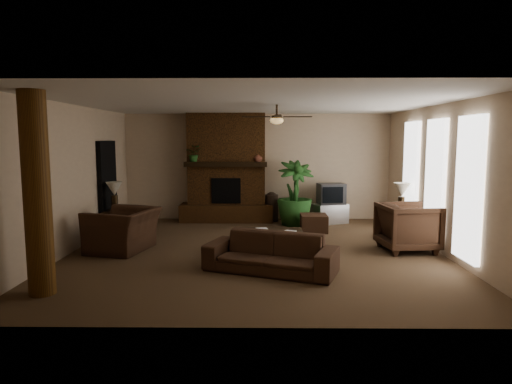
{
  "coord_description": "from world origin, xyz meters",
  "views": [
    {
      "loc": [
        0.09,
        -8.38,
        2.16
      ],
      "look_at": [
        0.0,
        0.4,
        1.1
      ],
      "focal_mm": 31.33,
      "sensor_mm": 36.0,
      "label": 1
    }
  ],
  "objects_px": {
    "log_column": "(37,194)",
    "coffee_table": "(271,234)",
    "floor_vase": "(272,205)",
    "floor_plant": "(295,207)",
    "ottoman": "(314,223)",
    "side_table_right": "(400,225)",
    "side_table_left": "(116,223)",
    "armchair_left": "(123,223)",
    "lamp_left": "(114,191)",
    "sofa": "(271,247)",
    "lamp_right": "(402,192)",
    "tv_stand": "(330,213)",
    "armchair_right": "(408,225)"
  },
  "relations": [
    {
      "from": "armchair_right",
      "to": "side_table_left",
      "type": "height_order",
      "value": "armchair_right"
    },
    {
      "from": "floor_vase",
      "to": "lamp_left",
      "type": "distance_m",
      "value": 3.99
    },
    {
      "from": "coffee_table",
      "to": "ottoman",
      "type": "xyz_separation_m",
      "value": [
        1.04,
        1.97,
        -0.17
      ]
    },
    {
      "from": "sofa",
      "to": "lamp_right",
      "type": "relative_size",
      "value": 3.25
    },
    {
      "from": "floor_vase",
      "to": "side_table_left",
      "type": "height_order",
      "value": "floor_vase"
    },
    {
      "from": "ottoman",
      "to": "floor_vase",
      "type": "xyz_separation_m",
      "value": [
        -0.95,
        1.31,
        0.23
      ]
    },
    {
      "from": "sofa",
      "to": "floor_vase",
      "type": "height_order",
      "value": "sofa"
    },
    {
      "from": "log_column",
      "to": "armchair_right",
      "type": "xyz_separation_m",
      "value": [
        5.88,
        2.48,
        -0.89
      ]
    },
    {
      "from": "ottoman",
      "to": "side_table_right",
      "type": "relative_size",
      "value": 1.09
    },
    {
      "from": "coffee_table",
      "to": "tv_stand",
      "type": "distance_m",
      "value": 3.4
    },
    {
      "from": "lamp_left",
      "to": "side_table_right",
      "type": "bearing_deg",
      "value": -0.96
    },
    {
      "from": "sofa",
      "to": "armchair_right",
      "type": "bearing_deg",
      "value": 47.89
    },
    {
      "from": "armchair_right",
      "to": "floor_plant",
      "type": "height_order",
      "value": "armchair_right"
    },
    {
      "from": "tv_stand",
      "to": "lamp_left",
      "type": "xyz_separation_m",
      "value": [
        -5.0,
        -1.5,
        0.75
      ]
    },
    {
      "from": "armchair_left",
      "to": "sofa",
      "type": "bearing_deg",
      "value": 77.78
    },
    {
      "from": "coffee_table",
      "to": "ottoman",
      "type": "relative_size",
      "value": 2.0
    },
    {
      "from": "armchair_left",
      "to": "floor_vase",
      "type": "height_order",
      "value": "armchair_left"
    },
    {
      "from": "tv_stand",
      "to": "side_table_right",
      "type": "relative_size",
      "value": 1.55
    },
    {
      "from": "log_column",
      "to": "side_table_left",
      "type": "distance_m",
      "value": 3.98
    },
    {
      "from": "lamp_left",
      "to": "side_table_right",
      "type": "distance_m",
      "value": 6.34
    },
    {
      "from": "coffee_table",
      "to": "sofa",
      "type": "bearing_deg",
      "value": -91.34
    },
    {
      "from": "ottoman",
      "to": "tv_stand",
      "type": "xyz_separation_m",
      "value": [
        0.53,
        1.04,
        0.05
      ]
    },
    {
      "from": "side_table_left",
      "to": "lamp_left",
      "type": "xyz_separation_m",
      "value": [
        0.0,
        -0.03,
        0.73
      ]
    },
    {
      "from": "log_column",
      "to": "coffee_table",
      "type": "relative_size",
      "value": 2.33
    },
    {
      "from": "tv_stand",
      "to": "floor_vase",
      "type": "xyz_separation_m",
      "value": [
        -1.48,
        0.27,
        0.18
      ]
    },
    {
      "from": "floor_vase",
      "to": "lamp_right",
      "type": "bearing_deg",
      "value": -34.58
    },
    {
      "from": "sofa",
      "to": "ottoman",
      "type": "bearing_deg",
      "value": 91.69
    },
    {
      "from": "lamp_left",
      "to": "lamp_right",
      "type": "distance_m",
      "value": 6.3
    },
    {
      "from": "floor_vase",
      "to": "lamp_left",
      "type": "height_order",
      "value": "lamp_left"
    },
    {
      "from": "floor_vase",
      "to": "lamp_right",
      "type": "xyz_separation_m",
      "value": [
        2.77,
        -1.91,
        0.57
      ]
    },
    {
      "from": "tv_stand",
      "to": "floor_plant",
      "type": "distance_m",
      "value": 0.97
    },
    {
      "from": "ottoman",
      "to": "tv_stand",
      "type": "bearing_deg",
      "value": 63.27
    },
    {
      "from": "log_column",
      "to": "lamp_right",
      "type": "bearing_deg",
      "value": 30.82
    },
    {
      "from": "sofa",
      "to": "side_table_left",
      "type": "distance_m",
      "value": 4.36
    },
    {
      "from": "armchair_right",
      "to": "floor_vase",
      "type": "bearing_deg",
      "value": 33.4
    },
    {
      "from": "sofa",
      "to": "tv_stand",
      "type": "bearing_deg",
      "value": 89.65
    },
    {
      "from": "armchair_left",
      "to": "floor_vase",
      "type": "distance_m",
      "value": 4.28
    },
    {
      "from": "ottoman",
      "to": "floor_vase",
      "type": "relative_size",
      "value": 0.78
    },
    {
      "from": "lamp_left",
      "to": "side_table_right",
      "type": "xyz_separation_m",
      "value": [
        6.3,
        -0.11,
        -0.73
      ]
    },
    {
      "from": "sofa",
      "to": "lamp_left",
      "type": "bearing_deg",
      "value": 162.26
    },
    {
      "from": "armchair_right",
      "to": "ottoman",
      "type": "relative_size",
      "value": 1.7
    },
    {
      "from": "side_table_left",
      "to": "side_table_right",
      "type": "height_order",
      "value": "same"
    },
    {
      "from": "sofa",
      "to": "side_table_left",
      "type": "xyz_separation_m",
      "value": [
        -3.41,
        2.71,
        -0.14
      ]
    },
    {
      "from": "lamp_right",
      "to": "floor_vase",
      "type": "bearing_deg",
      "value": 145.42
    },
    {
      "from": "side_table_left",
      "to": "lamp_left",
      "type": "bearing_deg",
      "value": -90.0
    },
    {
      "from": "floor_vase",
      "to": "floor_plant",
      "type": "height_order",
      "value": "floor_plant"
    },
    {
      "from": "side_table_left",
      "to": "sofa",
      "type": "bearing_deg",
      "value": -38.56
    },
    {
      "from": "armchair_right",
      "to": "coffee_table",
      "type": "distance_m",
      "value": 2.66
    },
    {
      "from": "tv_stand",
      "to": "lamp_right",
      "type": "xyz_separation_m",
      "value": [
        1.3,
        -1.64,
        0.75
      ]
    },
    {
      "from": "log_column",
      "to": "coffee_table",
      "type": "xyz_separation_m",
      "value": [
        3.23,
        2.27,
        -1.03
      ]
    }
  ]
}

